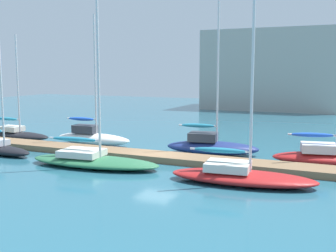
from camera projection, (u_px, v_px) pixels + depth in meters
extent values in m
plane|color=#286075|center=(156.00, 160.00, 27.22)|extent=(120.00, 120.00, 0.00)
cube|color=#846647|center=(156.00, 157.00, 27.19)|extent=(32.98, 2.12, 0.42)
ellipsoid|color=black|center=(17.00, 135.00, 35.36)|extent=(6.65, 2.00, 0.67)
cube|color=silver|center=(11.00, 129.00, 35.56)|extent=(2.01, 1.36, 0.44)
cylinder|color=silver|center=(18.00, 84.00, 34.64)|extent=(0.14, 0.14, 8.16)
cylinder|color=silver|center=(7.00, 119.00, 35.62)|extent=(2.79, 0.15, 0.11)
ellipsoid|color=teal|center=(7.00, 119.00, 35.62)|extent=(2.51, 0.40, 0.28)
ellipsoid|color=black|center=(2.00, 150.00, 28.83)|extent=(5.51, 2.15, 0.63)
cylinder|color=silver|center=(1.00, 87.00, 28.11)|extent=(0.13, 0.13, 8.19)
ellipsoid|color=white|center=(93.00, 139.00, 32.63)|extent=(6.55, 1.83, 0.94)
cube|color=#333842|center=(86.00, 129.00, 32.78)|extent=(1.98, 1.23, 0.61)
cylinder|color=silver|center=(95.00, 75.00, 31.84)|extent=(0.14, 0.14, 9.16)
cylinder|color=silver|center=(82.00, 119.00, 32.82)|extent=(2.74, 0.16, 0.11)
ellipsoid|color=blue|center=(82.00, 119.00, 32.82)|extent=(2.47, 0.41, 0.28)
ellipsoid|color=#2D7047|center=(94.00, 162.00, 25.19)|extent=(8.65, 3.45, 0.61)
cube|color=silver|center=(82.00, 153.00, 25.40)|extent=(2.69, 2.14, 0.40)
cylinder|color=silver|center=(98.00, 60.00, 24.24)|extent=(0.15, 0.15, 11.71)
cylinder|color=silver|center=(74.00, 139.00, 25.46)|extent=(3.55, 0.41, 0.12)
ellipsoid|color=teal|center=(74.00, 139.00, 25.46)|extent=(3.21, 0.62, 0.28)
ellipsoid|color=navy|center=(212.00, 148.00, 28.94)|extent=(6.72, 3.03, 0.92)
cube|color=#333842|center=(203.00, 137.00, 29.01)|extent=(2.14, 1.75, 0.60)
cylinder|color=silver|center=(218.00, 69.00, 28.13)|extent=(0.14, 0.14, 10.07)
cylinder|color=silver|center=(198.00, 125.00, 29.01)|extent=(2.71, 0.50, 0.11)
ellipsoid|color=teal|center=(198.00, 125.00, 29.01)|extent=(2.48, 0.71, 0.28)
ellipsoid|color=#B21E1E|center=(242.00, 178.00, 21.34)|extent=(7.77, 3.24, 0.66)
cube|color=silver|center=(228.00, 166.00, 21.50)|extent=(2.43, 1.99, 0.43)
cylinder|color=silver|center=(252.00, 83.00, 20.57)|extent=(0.15, 0.15, 9.07)
cylinder|color=silver|center=(220.00, 150.00, 21.54)|extent=(3.18, 0.41, 0.12)
ellipsoid|color=teal|center=(220.00, 150.00, 21.54)|extent=(2.88, 0.62, 0.28)
ellipsoid|color=#B21E1E|center=(330.00, 159.00, 25.48)|extent=(7.24, 3.55, 0.82)
cube|color=silver|center=(319.00, 148.00, 25.55)|extent=(2.34, 1.99, 0.53)
cylinder|color=silver|center=(312.00, 135.00, 25.54)|extent=(2.88, 0.63, 0.11)
ellipsoid|color=blue|center=(312.00, 135.00, 25.54)|extent=(2.64, 0.83, 0.28)
sphere|color=red|center=(90.00, 134.00, 36.42)|extent=(0.59, 0.59, 0.59)
cube|color=#ADA89E|center=(273.00, 70.00, 64.37)|extent=(19.63, 13.51, 11.88)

